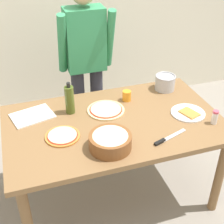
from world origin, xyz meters
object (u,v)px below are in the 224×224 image
object	(u,v)px
popcorn_bowl	(110,140)
salt_shaker	(215,117)
dining_table	(114,131)
steel_pot	(165,82)
person_cook	(86,60)
cup_orange	(127,96)
cutting_board_white	(32,116)
chef_knife	(166,139)
pizza_cooked_on_tray	(62,136)
plate_with_slice	(188,113)
olive_oil_bottle	(70,100)
pizza_raw_on_board	(106,110)

from	to	relation	value
popcorn_bowl	salt_shaker	bearing A→B (deg)	2.37
dining_table	steel_pot	distance (m)	0.68
person_cook	popcorn_bowl	xyz separation A→B (m)	(-0.10, -1.04, -0.12)
cup_orange	cutting_board_white	bearing A→B (deg)	-179.59
chef_knife	steel_pot	bearing A→B (deg)	65.14
pizza_cooked_on_tray	salt_shaker	xyz separation A→B (m)	(1.08, -0.18, 0.04)
plate_with_slice	olive_oil_bottle	world-z (taller)	olive_oil_bottle
olive_oil_bottle	cutting_board_white	xyz separation A→B (m)	(-0.29, 0.03, -0.11)
cup_orange	chef_knife	bearing A→B (deg)	-82.40
plate_with_slice	steel_pot	distance (m)	0.42
popcorn_bowl	chef_knife	xyz separation A→B (m)	(0.39, -0.04, -0.05)
steel_pot	cup_orange	world-z (taller)	steel_pot
salt_shaker	cup_orange	bearing A→B (deg)	134.34
chef_knife	pizza_cooked_on_tray	bearing A→B (deg)	159.60
pizza_cooked_on_tray	plate_with_slice	world-z (taller)	plate_with_slice
pizza_cooked_on_tray	steel_pot	size ratio (longest dim) A/B	1.39
dining_table	steel_pot	size ratio (longest dim) A/B	9.22
dining_table	cup_orange	distance (m)	0.35
person_cook	chef_knife	world-z (taller)	person_cook
steel_pot	dining_table	bearing A→B (deg)	-149.85
person_cook	steel_pot	distance (m)	0.73
person_cook	pizza_cooked_on_tray	world-z (taller)	person_cook
dining_table	salt_shaker	distance (m)	0.74
pizza_raw_on_board	olive_oil_bottle	size ratio (longest dim) A/B	1.13
dining_table	popcorn_bowl	bearing A→B (deg)	-113.06
cup_orange	dining_table	bearing A→B (deg)	-127.03
dining_table	pizza_cooked_on_tray	bearing A→B (deg)	-169.82
popcorn_bowl	dining_table	bearing A→B (deg)	66.94
pizza_raw_on_board	olive_oil_bottle	world-z (taller)	olive_oil_bottle
plate_with_slice	cutting_board_white	distance (m)	1.18
salt_shaker	olive_oil_bottle	bearing A→B (deg)	154.17
person_cook	salt_shaker	xyz separation A→B (m)	(0.70, -1.01, -0.13)
pizza_cooked_on_tray	steel_pot	xyz separation A→B (m)	(0.97, 0.40, 0.06)
person_cook	chef_knife	size ratio (longest dim) A/B	5.74
cutting_board_white	popcorn_bowl	bearing A→B (deg)	-49.97
dining_table	plate_with_slice	size ratio (longest dim) A/B	6.15
salt_shaker	pizza_raw_on_board	bearing A→B (deg)	150.14
popcorn_bowl	olive_oil_bottle	bearing A→B (deg)	107.73
plate_with_slice	cutting_board_white	size ratio (longest dim) A/B	0.87
person_cook	plate_with_slice	world-z (taller)	person_cook
person_cook	steel_pot	size ratio (longest dim) A/B	9.34
steel_pot	person_cook	bearing A→B (deg)	144.11
pizza_raw_on_board	cup_orange	world-z (taller)	cup_orange
cup_orange	steel_pot	bearing A→B (deg)	11.40
plate_with_slice	popcorn_bowl	xyz separation A→B (m)	(-0.69, -0.20, 0.05)
salt_shaker	cutting_board_white	size ratio (longest dim) A/B	0.35
cup_orange	salt_shaker	xyz separation A→B (m)	(0.49, -0.50, 0.01)
person_cook	salt_shaker	size ratio (longest dim) A/B	15.28
plate_with_slice	olive_oil_bottle	bearing A→B (deg)	160.55
dining_table	popcorn_bowl	xyz separation A→B (m)	(-0.12, -0.28, 0.15)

